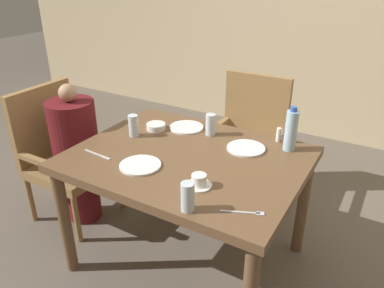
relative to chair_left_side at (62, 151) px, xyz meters
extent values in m
plane|color=#60564C|center=(1.06, 0.00, -0.51)|extent=(16.00, 16.00, 0.00)
cube|color=#C6B289|center=(1.06, 2.39, 0.89)|extent=(8.00, 0.06, 2.80)
cube|color=brown|center=(1.06, 0.00, 0.23)|extent=(1.29, 1.01, 0.05)
cylinder|color=brown|center=(0.48, -0.44, -0.15)|extent=(0.07, 0.07, 0.71)
cylinder|color=brown|center=(0.48, 0.44, -0.15)|extent=(0.07, 0.07, 0.71)
cylinder|color=brown|center=(1.65, 0.44, -0.15)|extent=(0.07, 0.07, 0.71)
cube|color=olive|center=(0.09, 0.00, -0.11)|extent=(0.53, 0.53, 0.07)
cube|color=olive|center=(-0.15, 0.00, 0.20)|extent=(0.05, 0.53, 0.53)
cube|color=olive|center=(0.09, 0.24, 0.05)|extent=(0.47, 0.04, 0.04)
cube|color=olive|center=(0.09, -0.24, 0.05)|extent=(0.47, 0.04, 0.04)
cylinder|color=olive|center=(0.33, 0.23, -0.33)|extent=(0.04, 0.04, 0.37)
cylinder|color=olive|center=(0.33, -0.23, -0.33)|extent=(0.04, 0.04, 0.37)
cylinder|color=olive|center=(-0.14, 0.23, -0.33)|extent=(0.04, 0.04, 0.37)
cylinder|color=olive|center=(-0.14, -0.23, -0.33)|extent=(0.04, 0.04, 0.37)
cylinder|color=#5B1419|center=(0.15, 0.00, -0.29)|extent=(0.24, 0.24, 0.44)
cylinder|color=#5B1419|center=(0.15, 0.00, 0.17)|extent=(0.32, 0.32, 0.48)
sphere|color=tan|center=(0.15, 0.00, 0.47)|extent=(0.12, 0.12, 0.12)
cube|color=olive|center=(1.06, 0.83, -0.11)|extent=(0.53, 0.53, 0.07)
cube|color=olive|center=(1.06, 1.07, 0.20)|extent=(0.53, 0.05, 0.53)
cube|color=olive|center=(1.31, 0.83, 0.05)|extent=(0.04, 0.47, 0.04)
cube|color=olive|center=(0.82, 0.83, 0.05)|extent=(0.04, 0.47, 0.04)
cylinder|color=olive|center=(1.30, 0.59, -0.33)|extent=(0.04, 0.04, 0.37)
cylinder|color=olive|center=(0.83, 0.59, -0.33)|extent=(0.04, 0.04, 0.37)
cylinder|color=olive|center=(1.30, 1.06, -0.33)|extent=(0.04, 0.04, 0.37)
cylinder|color=olive|center=(0.83, 1.06, -0.33)|extent=(0.04, 0.04, 0.37)
cylinder|color=white|center=(0.86, 0.32, 0.26)|extent=(0.22, 0.22, 0.01)
cylinder|color=white|center=(1.32, 0.24, 0.26)|extent=(0.22, 0.22, 0.01)
cylinder|color=white|center=(0.91, -0.24, 0.26)|extent=(0.22, 0.22, 0.01)
cylinder|color=white|center=(1.28, -0.25, 0.26)|extent=(0.13, 0.13, 0.01)
cylinder|color=white|center=(1.28, -0.25, 0.29)|extent=(0.07, 0.07, 0.06)
cylinder|color=white|center=(0.70, 0.21, 0.27)|extent=(0.12, 0.12, 0.04)
cylinder|color=#A3C6DB|center=(1.54, 0.36, 0.37)|extent=(0.07, 0.07, 0.24)
cylinder|color=#3359B2|center=(1.54, 0.36, 0.50)|extent=(0.04, 0.04, 0.03)
cylinder|color=silver|center=(0.64, 0.06, 0.32)|extent=(0.06, 0.06, 0.14)
cylinder|color=silver|center=(1.04, 0.31, 0.32)|extent=(0.06, 0.06, 0.14)
cylinder|color=silver|center=(1.33, -0.44, 0.32)|extent=(0.06, 0.06, 0.14)
cylinder|color=white|center=(1.44, 0.44, 0.30)|extent=(0.03, 0.03, 0.09)
cylinder|color=#4C3D2D|center=(1.48, 0.44, 0.29)|extent=(0.03, 0.03, 0.08)
cube|color=silver|center=(1.54, -0.35, 0.25)|extent=(0.16, 0.08, 0.00)
cube|color=silver|center=(1.62, -0.31, 0.25)|extent=(0.04, 0.04, 0.00)
cube|color=silver|center=(0.60, -0.25, 0.25)|extent=(0.17, 0.02, 0.00)
cube|color=silver|center=(0.69, -0.26, 0.25)|extent=(0.06, 0.02, 0.00)
camera|label=1|loc=(2.03, -1.61, 1.24)|focal=35.00mm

